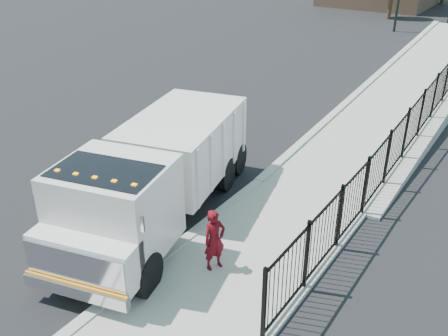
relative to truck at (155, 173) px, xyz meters
The scene contains 7 objects.
ground 2.12m from the truck, 16.52° to the right, with size 120.00×120.00×0.00m, color black.
sidewalk 4.31m from the truck, 36.43° to the right, with size 3.55×12.00×0.12m, color #9E998E.
curb 3.13m from the truck, 61.21° to the right, with size 0.30×12.00×0.16m, color #ADAAA3.
ramp 16.07m from the truck, 77.58° to the left, with size 3.95×24.00×1.70m, color #9E998E.
iron_fence 12.61m from the truck, 67.27° to the left, with size 0.10×28.00×1.80m, color black.
truck is the anchor object (origin of this frame).
worker 2.92m from the truck, 19.89° to the right, with size 0.59×0.39×1.63m, color #55080F.
Camera 1 is at (7.15, -8.87, 8.04)m, focal length 40.00 mm.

